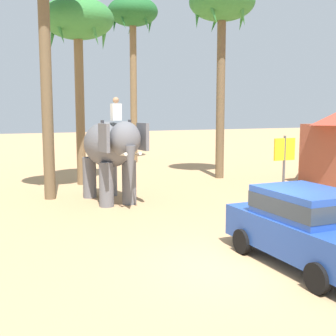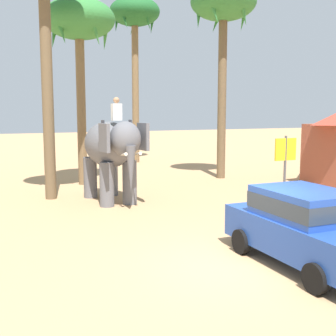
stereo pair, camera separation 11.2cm
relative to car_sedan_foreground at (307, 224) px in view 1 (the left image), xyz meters
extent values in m
plane|color=tan|center=(-1.26, 0.53, -0.93)|extent=(120.00, 120.00, 0.00)
cube|color=#23479E|center=(0.00, -0.04, -0.25)|extent=(1.74, 4.12, 0.76)
cube|color=#23479E|center=(0.00, 0.06, 0.45)|extent=(1.58, 2.12, 0.64)
cube|color=#2D3842|center=(0.00, 0.06, 0.45)|extent=(1.60, 2.14, 0.35)
cylinder|color=black|center=(-0.86, -1.30, -0.63)|extent=(0.19, 0.60, 0.60)
cylinder|color=black|center=(0.86, 1.22, -0.63)|extent=(0.19, 0.60, 0.60)
cylinder|color=black|center=(-0.84, 1.24, -0.63)|extent=(0.19, 0.60, 0.60)
ellipsoid|color=slate|center=(-1.95, 8.58, 1.22)|extent=(1.83, 3.21, 1.70)
cylinder|color=slate|center=(-1.44, 7.69, -0.13)|extent=(0.52, 0.52, 1.60)
cylinder|color=slate|center=(-2.32, 7.62, -0.13)|extent=(0.52, 0.52, 1.60)
cylinder|color=slate|center=(-1.58, 9.54, -0.13)|extent=(0.52, 0.52, 1.60)
cylinder|color=slate|center=(-2.46, 9.47, -0.13)|extent=(0.52, 0.52, 1.60)
ellipsoid|color=slate|center=(-1.83, 6.96, 1.52)|extent=(1.17, 1.08, 1.20)
cube|color=slate|center=(-1.12, 7.11, 1.57)|extent=(0.18, 0.81, 0.96)
cube|color=slate|center=(-2.56, 7.00, 1.57)|extent=(0.18, 0.81, 0.96)
cone|color=slate|center=(-1.80, 6.51, 0.52)|extent=(0.39, 0.39, 1.60)
cone|color=beige|center=(-1.54, 6.58, 1.02)|extent=(0.16, 0.57, 0.21)
cone|color=beige|center=(-2.06, 6.54, 1.02)|extent=(0.16, 0.57, 0.21)
cube|color=white|center=(-1.89, 7.73, 2.42)|extent=(0.36, 0.26, 0.60)
sphere|color=#A87A56|center=(-1.89, 7.73, 2.84)|extent=(0.22, 0.22, 0.22)
cylinder|color=#333338|center=(-1.37, 7.77, 1.87)|extent=(0.12, 0.12, 0.55)
cylinder|color=#333338|center=(-2.41, 7.69, 1.87)|extent=(0.12, 0.12, 0.55)
cylinder|color=brown|center=(4.83, 11.78, 3.28)|extent=(0.42, 0.42, 8.42)
ellipsoid|color=#337A38|center=(4.83, 11.78, 7.70)|extent=(3.20, 3.20, 1.80)
cone|color=#337A38|center=(6.03, 11.78, 7.20)|extent=(0.40, 0.92, 1.64)
cone|color=#337A38|center=(5.20, 12.92, 7.20)|extent=(0.91, 0.57, 1.67)
cone|color=#337A38|center=(3.86, 12.48, 7.20)|extent=(0.73, 0.83, 1.69)
cone|color=#337A38|center=(3.86, 11.07, 7.20)|extent=(0.73, 0.83, 1.69)
cone|color=#337A38|center=(5.20, 10.64, 7.20)|extent=(0.91, 0.57, 1.67)
cylinder|color=brown|center=(-2.02, 12.70, 2.69)|extent=(0.41, 0.41, 7.24)
ellipsoid|color=#337A38|center=(-2.02, 12.70, 6.51)|extent=(3.20, 3.20, 1.80)
cone|color=#337A38|center=(-0.82, 12.70, 6.01)|extent=(0.40, 0.92, 1.64)
cone|color=#337A38|center=(-1.65, 13.85, 6.01)|extent=(0.91, 0.57, 1.67)
cone|color=#337A38|center=(-2.99, 13.41, 6.01)|extent=(0.73, 0.83, 1.69)
cone|color=#337A38|center=(-2.99, 12.00, 6.01)|extent=(0.73, 0.83, 1.69)
cone|color=#337A38|center=(-1.65, 11.56, 6.01)|extent=(0.91, 0.57, 1.67)
cylinder|color=brown|center=(3.19, 19.93, 3.78)|extent=(0.43, 0.43, 9.42)
ellipsoid|color=#1E5B28|center=(3.19, 19.93, 8.69)|extent=(3.20, 3.20, 1.80)
cone|color=#1E5B28|center=(4.39, 19.93, 8.19)|extent=(0.40, 0.92, 1.64)
cone|color=#1E5B28|center=(3.56, 21.07, 8.19)|extent=(0.91, 0.57, 1.67)
cone|color=#1E5B28|center=(2.22, 20.64, 8.19)|extent=(0.73, 0.83, 1.69)
cone|color=#1E5B28|center=(2.22, 19.23, 8.19)|extent=(0.73, 0.83, 1.69)
cone|color=#1E5B28|center=(3.56, 18.79, 8.19)|extent=(0.91, 0.57, 1.67)
cylinder|color=brown|center=(-3.93, 9.87, 3.55)|extent=(0.43, 0.43, 8.96)
cylinder|color=#4C4C51|center=(4.93, 6.89, 0.27)|extent=(0.10, 0.10, 2.40)
cube|color=yellow|center=(4.93, 6.89, 0.92)|extent=(1.00, 0.08, 0.90)
camera|label=1|loc=(-6.67, -7.35, 2.50)|focal=47.10mm
camera|label=2|loc=(-6.57, -7.40, 2.50)|focal=47.10mm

